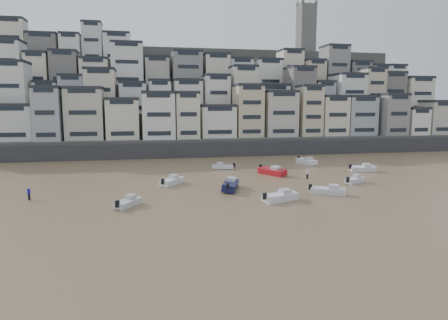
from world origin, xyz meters
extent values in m
plane|color=#886A49|center=(0.00, 0.00, 0.00)|extent=(400.00, 400.00, 0.00)
cube|color=#38383A|center=(10.00, 65.00, 1.75)|extent=(140.00, 3.00, 3.50)
cube|color=#4C4C47|center=(15.00, 72.00, 2.00)|extent=(140.00, 14.00, 4.00)
cube|color=#4C4C47|center=(15.00, 84.00, 5.00)|extent=(140.00, 14.00, 10.00)
cube|color=#4C4C47|center=(15.00, 96.00, 9.00)|extent=(140.00, 14.00, 18.00)
cube|color=#4C4C47|center=(15.00, 108.00, 13.00)|extent=(140.00, 16.00, 26.00)
cube|color=#4C4C47|center=(15.00, 122.00, 16.00)|extent=(140.00, 18.00, 32.00)
cube|color=#66635E|center=(55.00, 120.00, 41.00)|extent=(6.00, 6.00, 18.00)
camera|label=1|loc=(-7.64, -28.56, 12.26)|focal=32.00mm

